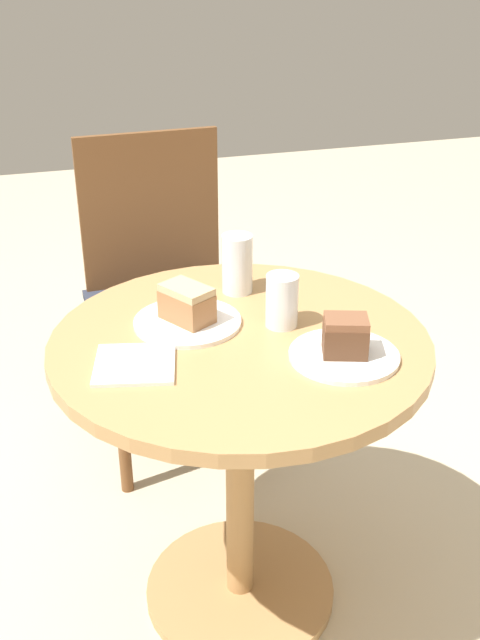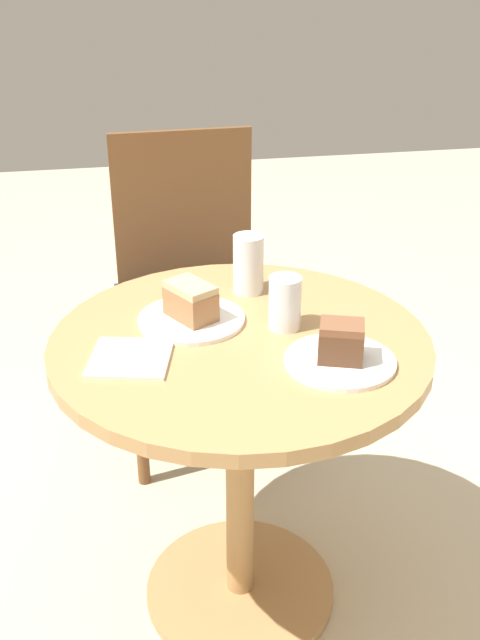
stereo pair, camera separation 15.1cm
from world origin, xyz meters
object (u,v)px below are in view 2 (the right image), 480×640
plate_far (340,361)px  chair (192,286)px  glass_lemonade (248,267)px  glass_water (285,306)px  cake_slice_near (191,301)px  cake_slice_far (341,341)px  plate_near (191,319)px

plate_far → chair: bearing=100.5°
plate_far → glass_lemonade: (-0.11, 0.36, 0.06)m
plate_far → glass_water: 0.19m
glass_lemonade → glass_water: 0.19m
cake_slice_near → glass_water: glass_water is taller
plate_far → cake_slice_far: cake_slice_far is taller
chair → glass_water: bearing=-84.2°
cake_slice_far → glass_water: 0.18m
plate_near → cake_slice_far: cake_slice_far is taller
cake_slice_far → glass_lemonade: glass_lemonade is taller
chair → cake_slice_far: chair is taller
cake_slice_far → glass_lemonade: size_ratio=0.74×
cake_slice_near → glass_water: size_ratio=1.13×
chair → cake_slice_near: chair is taller
chair → plate_far: chair is taller
glass_water → cake_slice_far: bearing=-67.8°
plate_near → glass_water: glass_water is taller
chair → cake_slice_near: size_ratio=7.30×
chair → glass_lemonade: bearing=-85.4°
cake_slice_far → glass_lemonade: 0.37m
chair → plate_near: chair is taller
chair → cake_slice_near: 0.74m
cake_slice_far → glass_water: bearing=112.2°
plate_near → cake_slice_far: 0.35m
glass_water → plate_near: bearing=161.3°
plate_near → cake_slice_far: bearing=-42.0°
plate_far → cake_slice_far: bearing=0.0°
cake_slice_near → cake_slice_far: size_ratio=1.27×
plate_far → glass_water: bearing=112.2°
chair → plate_far: 0.95m
plate_near → plate_far: (0.26, -0.23, 0.00)m
cake_slice_near → plate_far: bearing=-42.0°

